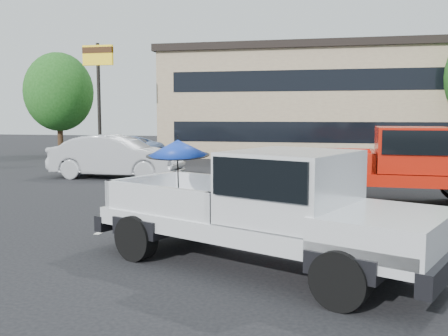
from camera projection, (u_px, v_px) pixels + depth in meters
The scene contains 11 objects.
ground at pixel (246, 236), 9.95m from camera, with size 90.00×90.00×0.00m, color black.
stripe_left at pixel (142, 211), 12.53m from camera, with size 0.12×5.00×0.01m, color silver.
stripe_right at pixel (392, 222), 11.26m from camera, with size 0.12×5.00×0.01m, color silver.
motel_building at pixel (339, 101), 29.58m from camera, with size 20.40×8.40×6.30m.
motel_sign at pixel (98, 70), 25.17m from camera, with size 1.60×0.22×6.00m.
tree_left at pixel (59, 92), 29.03m from camera, with size 3.96×3.96×6.02m.
tree_back at pixel (404, 83), 31.54m from camera, with size 4.68×4.68×7.11m.
silver_pickup at pixel (277, 204), 7.69m from camera, with size 6.00×4.09×2.06m.
red_pickup at pixel (404, 162), 13.44m from camera, with size 6.42×2.53×2.09m.
silver_sedan at pixel (116, 156), 19.10m from camera, with size 1.75×5.00×1.65m, color #B2B4B9.
blue_suv at pixel (117, 151), 23.92m from camera, with size 2.34×5.08×1.41m, color #98B4E2.
Camera 1 is at (1.64, -9.62, 2.42)m, focal length 40.00 mm.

